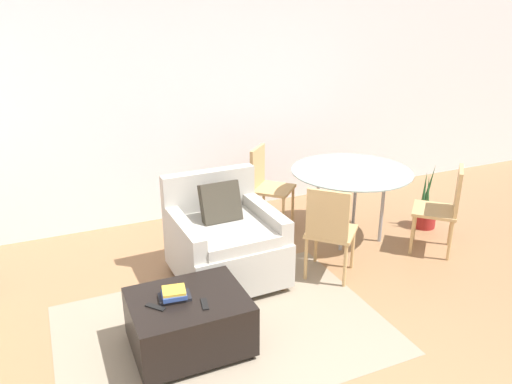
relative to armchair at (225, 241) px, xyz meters
The scene contains 12 objects.
wall_back 1.88m from the armchair, 91.24° to the left, with size 12.00×0.06×2.75m.
area_rug 0.89m from the armchair, 111.74° to the right, with size 2.49×1.76×0.01m.
armchair is the anchor object (origin of this frame).
ottoman 1.05m from the armchair, 124.94° to the right, with size 0.82×0.66×0.43m.
book_stack 1.08m from the armchair, 129.70° to the right, with size 0.24×0.18×0.08m.
tv_remote_primary 1.11m from the armchair, 117.65° to the right, with size 0.07×0.14×0.01m.
tv_remote_secondary 1.22m from the armchair, 133.54° to the right, with size 0.13×0.14×0.01m.
dining_table 1.58m from the armchair, 10.13° to the left, with size 1.26×1.26×0.76m.
dining_chair_near_left 0.95m from the armchair, 25.10° to the right, with size 0.59×0.59×0.90m.
dining_chair_near_right 2.24m from the armchair, 10.31° to the right, with size 0.59×0.59×0.90m.
dining_chair_far_left 1.28m from the armchair, 47.91° to the left, with size 0.59×0.59×0.90m.
potted_plant_small 2.48m from the armchair, ahead, with size 0.25×0.25×0.75m.
Camera 1 is at (-1.36, -2.11, 2.39)m, focal length 35.00 mm.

